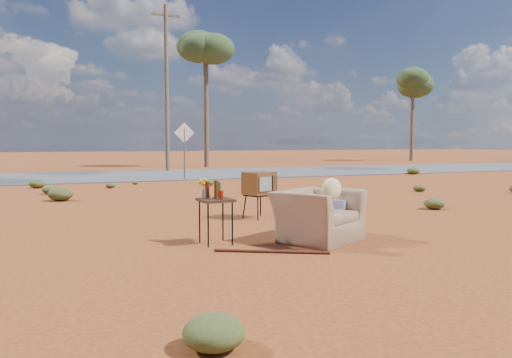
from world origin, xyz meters
name	(u,v)px	position (x,y,z in m)	size (l,w,h in m)	color
ground	(280,239)	(0.00, 0.00, 0.00)	(140.00, 140.00, 0.00)	brown
highway	(134,175)	(0.00, 15.00, 0.02)	(140.00, 7.00, 0.04)	#565659
armchair	(320,209)	(0.54, -0.25, 0.47)	(1.50, 1.40, 1.01)	#88654A
tv_unit	(259,184)	(0.50, 2.05, 0.66)	(0.68, 0.62, 0.89)	black
side_table	(213,197)	(-1.02, 0.09, 0.67)	(0.48, 0.48, 0.92)	#3A2215
rusty_bar	(272,252)	(-0.49, -0.79, 0.02)	(0.04, 0.04, 1.52)	#4D1D14
road_sign	(184,141)	(1.50, 12.00, 1.50)	(0.78, 0.06, 2.19)	brown
eucalyptus_center	(206,54)	(5.00, 21.00, 6.43)	(3.20, 3.20, 7.60)	brown
eucalyptus_right	(413,82)	(22.00, 24.00, 5.94)	(3.20, 3.20, 7.10)	brown
utility_pole_center	(167,86)	(2.00, 17.50, 4.15)	(1.40, 0.20, 8.00)	brown
scrub_patch	(165,200)	(-0.82, 4.41, 0.14)	(17.49, 8.07, 0.33)	#4C5224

